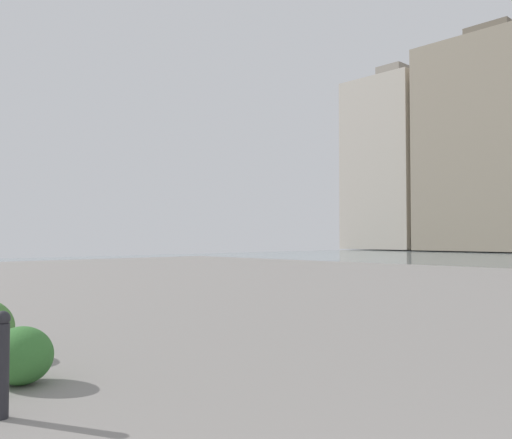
# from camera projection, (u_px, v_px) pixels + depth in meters

# --- Properties ---
(building_annex) EXTENTS (14.59, 13.49, 26.78)m
(building_annex) POSITION_uv_depth(u_px,v_px,m) (495.00, 147.00, 64.38)
(building_annex) COLOR gray
(building_annex) RESTS_ON ground
(building_highrise) EXTENTS (10.33, 12.35, 25.16)m
(building_highrise) POSITION_uv_depth(u_px,v_px,m) (397.00, 165.00, 74.45)
(building_highrise) COLOR #B2A899
(building_highrise) RESTS_ON ground
(bollard_near) EXTENTS (0.13, 0.13, 0.90)m
(bollard_near) POSITION_uv_depth(u_px,v_px,m) (2.00, 362.00, 4.50)
(bollard_near) COLOR #232328
(bollard_near) RESTS_ON ground
(shrub_wide) EXTENTS (0.70, 0.63, 0.59)m
(shrub_wide) POSITION_uv_depth(u_px,v_px,m) (21.00, 355.00, 5.55)
(shrub_wide) COLOR #387533
(shrub_wide) RESTS_ON ground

